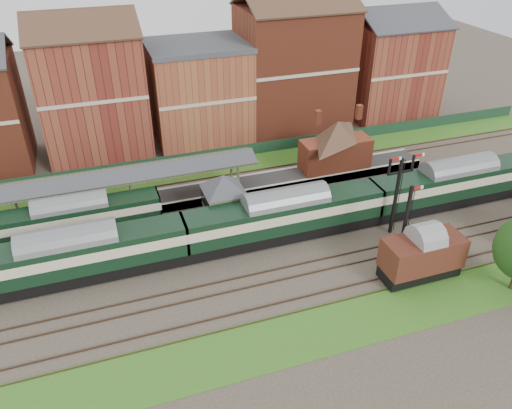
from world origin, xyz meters
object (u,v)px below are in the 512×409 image
object	(u,v)px
semaphore_bracket	(397,191)
goods_van_a	(422,255)
dmu_train	(285,215)
platform_railcar	(73,218)
signal_box	(224,201)

from	to	relation	value
semaphore_bracket	goods_van_a	distance (m)	7.03
semaphore_bracket	goods_van_a	world-z (taller)	semaphore_bracket
dmu_train	platform_railcar	bearing A→B (deg)	160.88
semaphore_bracket	signal_box	bearing A→B (deg)	159.08
semaphore_bracket	goods_van_a	size ratio (longest dim) A/B	1.21
signal_box	dmu_train	size ratio (longest dim) A/B	0.11
signal_box	platform_railcar	distance (m)	14.19
platform_railcar	signal_box	bearing A→B (deg)	-13.27
semaphore_bracket	platform_railcar	xyz separation A→B (m)	(-28.82, 9.00, -2.43)
dmu_train	goods_van_a	distance (m)	12.55
dmu_train	signal_box	bearing A→B (deg)	146.82
semaphore_bracket	goods_van_a	bearing A→B (deg)	-101.59
dmu_train	goods_van_a	xyz separation A→B (m)	(8.74, -9.00, -0.24)
semaphore_bracket	platform_railcar	world-z (taller)	semaphore_bracket
goods_van_a	semaphore_bracket	bearing A→B (deg)	78.41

